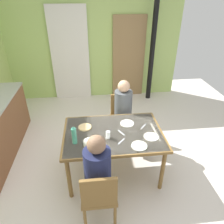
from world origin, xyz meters
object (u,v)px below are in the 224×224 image
dining_table (113,136)px  water_bottle_green_near (74,135)px  person_near_diner (97,168)px  serving_bowl_center (90,143)px  chair_far_diner (122,115)px  person_far_diner (123,105)px  chair_near_diner (99,195)px

dining_table → water_bottle_green_near: size_ratio=5.38×
person_near_diner → serving_bowl_center: person_near_diner is taller
dining_table → serving_bowl_center: size_ratio=8.23×
water_bottle_green_near → person_near_diner: bearing=-63.0°
water_bottle_green_near → chair_far_diner: bearing=52.1°
water_bottle_green_near → dining_table: bearing=17.9°
chair_far_diner → person_far_diner: bearing=90.0°
chair_far_diner → serving_bowl_center: (-0.59, -1.06, 0.26)m
person_near_diner → serving_bowl_center: bearing=98.7°
person_far_diner → serving_bowl_center: size_ratio=4.53×
water_bottle_green_near → chair_near_diner: bearing=-67.9°
dining_table → water_bottle_green_near: bearing=-162.1°
chair_far_diner → serving_bowl_center: chair_far_diner is taller
dining_table → person_near_diner: (-0.26, -0.70, 0.12)m
chair_far_diner → water_bottle_green_near: (-0.78, -1.01, 0.36)m
water_bottle_green_near → serving_bowl_center: size_ratio=1.53×
person_near_diner → water_bottle_green_near: (-0.27, 0.53, 0.07)m
person_near_diner → person_far_diner: bearing=69.9°
chair_near_diner → water_bottle_green_near: bearing=112.1°
chair_far_diner → person_far_diner: person_far_diner is taller
chair_far_diner → serving_bowl_center: bearing=61.1°
chair_near_diner → serving_bowl_center: (-0.07, 0.61, 0.26)m
chair_near_diner → water_bottle_green_near: 0.80m
person_near_diner → chair_near_diner: bearing=-90.0°
chair_far_diner → serving_bowl_center: size_ratio=5.12×
person_near_diner → water_bottle_green_near: size_ratio=2.96×
person_far_diner → chair_far_diner: bearing=-90.0°
person_near_diner → serving_bowl_center: 0.48m
dining_table → person_near_diner: size_ratio=1.82×
chair_far_diner → person_far_diner: (-0.00, -0.14, 0.28)m
chair_far_diner → water_bottle_green_near: bearing=52.1°
person_far_diner → dining_table: bearing=69.9°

